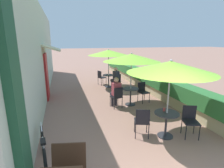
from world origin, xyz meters
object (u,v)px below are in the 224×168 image
bicycle_leaning (44,150)px  coffee_cup_near (164,109)px  cafe_chair_far_left (117,80)px  cafe_chair_near_left (142,120)px  patio_table_far (109,79)px  cafe_chair_far_right (101,77)px  patio_table_mid (131,94)px  cafe_chair_near_right (190,119)px  seated_patron_far_left (115,77)px  patio_umbrella_far (108,53)px  patio_umbrella_near (171,67)px  cafe_chair_mid_left (117,96)px  patio_umbrella_mid (131,58)px  patio_table_near (166,120)px  seated_patron_mid_left (116,91)px  cafe_chair_mid_right (143,90)px

bicycle_leaning → coffee_cup_near: bearing=-0.5°
cafe_chair_far_left → bicycle_leaning: 6.38m
cafe_chair_near_left → cafe_chair_far_left: 5.04m
patio_table_far → cafe_chair_far_right: size_ratio=0.82×
patio_table_mid → patio_table_far: 3.09m
cafe_chair_far_left → cafe_chair_near_right: bearing=164.2°
seated_patron_far_left → bicycle_leaning: (-3.30, -5.36, -0.34)m
bicycle_leaning → cafe_chair_far_left: bearing=49.8°
cafe_chair_far_left → cafe_chair_far_right: (-0.63, 1.22, 0.00)m
patio_table_mid → seated_patron_far_left: bearing=87.8°
cafe_chair_near_left → patio_umbrella_far: size_ratio=0.38×
cafe_chair_far_left → bicycle_leaning: cafe_chair_far_left is taller
patio_umbrella_near → cafe_chair_mid_left: size_ratio=2.63×
patio_umbrella_far → seated_patron_far_left: (0.21, -0.65, -1.30)m
patio_umbrella_mid → cafe_chair_far_left: (0.20, 2.48, -1.47)m
patio_umbrella_near → patio_table_mid: patio_umbrella_near is taller
coffee_cup_near → bicycle_leaning: (-3.21, -0.42, -0.42)m
patio_table_near → patio_umbrella_near: bearing=90.0°
seated_patron_mid_left → cafe_chair_near_right: bearing=-73.6°
patio_table_far → cafe_chair_far_left: (0.32, -0.61, 0.03)m
cafe_chair_near_right → patio_umbrella_far: bearing=-63.1°
patio_table_near → patio_umbrella_far: patio_umbrella_far is taller
cafe_chair_near_right → cafe_chair_mid_left: size_ratio=1.00×
patio_table_near → patio_table_far: size_ratio=1.00×
cafe_chair_near_right → cafe_chair_mid_left: same height
coffee_cup_near → patio_table_mid: (-0.00, 2.49, -0.27)m
cafe_chair_far_right → cafe_chair_mid_left: bearing=-24.3°
patio_table_mid → bicycle_leaning: 4.33m
seated_patron_far_left → cafe_chair_mid_left: bearing=143.1°
cafe_chair_near_left → seated_patron_far_left: seated_patron_far_left is taller
bicycle_leaning → cafe_chair_near_left: bearing=1.7°
patio_umbrella_mid → cafe_chair_far_right: (-0.43, 3.70, -1.47)m
patio_table_near → cafe_chair_far_right: bearing=93.9°
patio_table_mid → patio_umbrella_far: size_ratio=0.31×
cafe_chair_near_right → seated_patron_far_left: seated_patron_far_left is taller
patio_table_mid → cafe_chair_mid_left: (-0.66, -0.19, 0.03)m
patio_table_near → cafe_chair_mid_right: 2.90m
patio_umbrella_near → patio_umbrella_far: (-0.12, 5.73, 0.00)m
cafe_chair_mid_right → patio_umbrella_far: size_ratio=0.38×
cafe_chair_mid_left → patio_table_near: bearing=-85.0°
patio_umbrella_mid → patio_table_far: bearing=92.2°
patio_umbrella_near → bicycle_leaning: bearing=-175.0°
cafe_chair_far_right → bicycle_leaning: (-2.77, -6.61, -0.17)m
patio_table_near → seated_patron_far_left: size_ratio=0.57×
cafe_chair_far_right → bicycle_leaning: cafe_chair_far_right is taller
seated_patron_mid_left → cafe_chair_far_right: bearing=76.2°
cafe_chair_mid_left → seated_patron_mid_left: seated_patron_mid_left is taller
cafe_chair_mid_left → patio_umbrella_mid: bearing=6.4°
patio_table_mid → patio_umbrella_far: (-0.12, 3.09, 1.50)m
patio_umbrella_near → cafe_chair_near_right: patio_umbrella_near is taller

